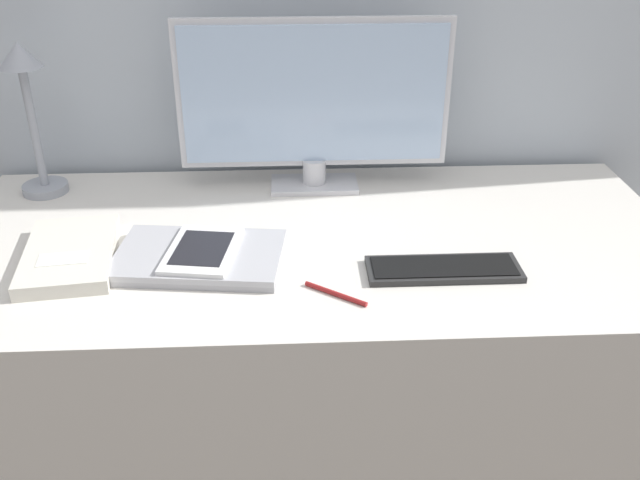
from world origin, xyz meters
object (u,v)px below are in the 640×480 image
desk_lamp (28,102)px  notebook (70,255)px  monitor (314,102)px  pen (336,294)px  ereader (202,250)px  keyboard (444,269)px  laptop (199,257)px

desk_lamp → notebook: (0.14, -0.34, -0.21)m
monitor → notebook: bearing=-145.6°
monitor → pen: (0.02, -0.49, -0.21)m
monitor → ereader: bearing=-123.1°
keyboard → laptop: laptop is taller
monitor → pen: bearing=-87.9°
monitor → notebook: monitor is taller
keyboard → pen: keyboard is taller
ereader → desk_lamp: size_ratio=0.59×
monitor → desk_lamp: 0.64m
ereader → desk_lamp: (-0.41, 0.36, 0.19)m
laptop → desk_lamp: bearing=138.4°
keyboard → laptop: 0.48m
monitor → keyboard: 0.52m
monitor → desk_lamp: (-0.64, -0.00, 0.01)m
notebook → ereader: bearing=-4.3°
laptop → ereader: 0.02m
laptop → notebook: 0.26m
desk_lamp → pen: (0.66, -0.49, -0.22)m
monitor → laptop: 0.47m
desk_lamp → laptop: bearing=-41.6°
keyboard → notebook: notebook is taller
laptop → notebook: size_ratio=1.16×
laptop → notebook: notebook is taller
ereader → pen: size_ratio=1.91×
monitor → keyboard: (0.23, -0.42, -0.20)m
ereader → laptop: bearing=156.2°
notebook → keyboard: bearing=-6.2°
monitor → ereader: monitor is taller
desk_lamp → pen: bearing=-36.7°
monitor → desk_lamp: bearing=-180.0°
monitor → laptop: monitor is taller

